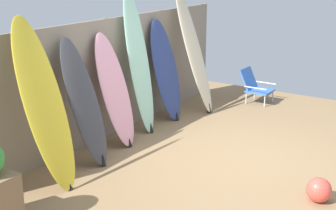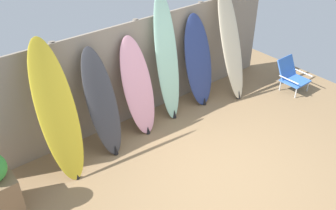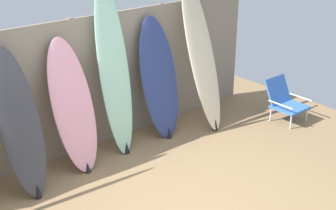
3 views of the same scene
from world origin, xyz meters
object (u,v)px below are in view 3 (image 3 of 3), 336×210
(surfboard_pink_2, at_px, (73,107))
(beach_chair, at_px, (284,100))
(surfboard_cream_5, at_px, (202,56))
(surfboard_navy_4, at_px, (159,79))
(surfboard_charcoal_1, at_px, (19,124))
(surfboard_seafoam_3, at_px, (114,72))

(surfboard_pink_2, distance_m, beach_chair, 3.31)
(surfboard_pink_2, xyz_separation_m, surfboard_cream_5, (2.07, -0.11, 0.26))
(surfboard_navy_4, bearing_deg, beach_chair, -26.15)
(surfboard_charcoal_1, bearing_deg, surfboard_seafoam_3, 5.26)
(surfboard_pink_2, relative_size, surfboard_navy_4, 0.97)
(surfboard_seafoam_3, bearing_deg, surfboard_navy_4, -1.23)
(surfboard_pink_2, distance_m, surfboard_navy_4, 1.39)
(surfboard_pink_2, relative_size, surfboard_seafoam_3, 0.73)
(surfboard_cream_5, bearing_deg, surfboard_charcoal_1, 179.22)
(surfboard_seafoam_3, xyz_separation_m, surfboard_cream_5, (1.41, -0.17, -0.03))
(surfboard_charcoal_1, xyz_separation_m, surfboard_seafoam_3, (1.38, 0.13, 0.27))
(surfboard_cream_5, bearing_deg, surfboard_pink_2, 176.82)
(surfboard_charcoal_1, xyz_separation_m, surfboard_cream_5, (2.79, -0.04, 0.25))
(surfboard_charcoal_1, distance_m, surfboard_cream_5, 2.80)
(surfboard_charcoal_1, xyz_separation_m, beach_chair, (3.89, -0.76, -0.51))
(surfboard_seafoam_3, distance_m, surfboard_navy_4, 0.78)
(surfboard_charcoal_1, xyz_separation_m, surfboard_navy_4, (2.11, 0.11, 0.01))
(surfboard_cream_5, bearing_deg, surfboard_navy_4, 167.59)
(surfboard_charcoal_1, distance_m, surfboard_navy_4, 2.11)
(surfboard_charcoal_1, height_order, surfboard_cream_5, surfboard_cream_5)
(surfboard_pink_2, relative_size, surfboard_cream_5, 0.75)
(surfboard_seafoam_3, relative_size, surfboard_navy_4, 1.32)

